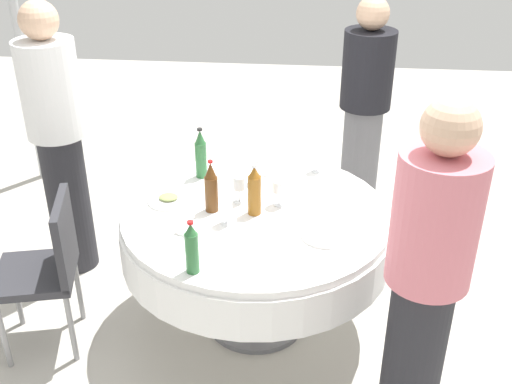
# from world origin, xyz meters

# --- Properties ---
(ground_plane) EXTENTS (10.00, 10.00, 0.00)m
(ground_plane) POSITION_xyz_m (0.00, 0.00, 0.00)
(ground_plane) COLOR #B7B2A8
(dining_table) EXTENTS (1.43, 1.43, 0.74)m
(dining_table) POSITION_xyz_m (0.00, 0.00, 0.59)
(dining_table) COLOR white
(dining_table) RESTS_ON ground_plane
(bottle_brown_inner) EXTENTS (0.07, 0.07, 0.29)m
(bottle_brown_inner) POSITION_xyz_m (-0.23, -0.02, 0.87)
(bottle_brown_inner) COLOR #593314
(bottle_brown_inner) RESTS_ON dining_table
(bottle_green_west) EXTENTS (0.06, 0.06, 0.26)m
(bottle_green_west) POSITION_xyz_m (-0.23, -0.56, 0.86)
(bottle_green_west) COLOR #2D6B38
(bottle_green_west) RESTS_ON dining_table
(bottle_amber_north) EXTENTS (0.07, 0.07, 0.28)m
(bottle_amber_north) POSITION_xyz_m (-0.01, -0.03, 0.87)
(bottle_amber_north) COLOR #8C5619
(bottle_amber_north) RESTS_ON dining_table
(bottle_green_east) EXTENTS (0.07, 0.07, 0.30)m
(bottle_green_east) POSITION_xyz_m (-0.35, 0.36, 0.88)
(bottle_green_east) COLOR #2D6B38
(bottle_green_east) RESTS_ON dining_table
(wine_glass_east) EXTENTS (0.06, 0.06, 0.16)m
(wine_glass_east) POSITION_xyz_m (-0.14, -0.15, 0.85)
(wine_glass_east) COLOR white
(wine_glass_east) RESTS_ON dining_table
(wine_glass_rear) EXTENTS (0.08, 0.08, 0.14)m
(wine_glass_rear) POSITION_xyz_m (0.12, 0.07, 0.85)
(wine_glass_rear) COLOR white
(wine_glass_rear) RESTS_ON dining_table
(wine_glass_left) EXTENTS (0.07, 0.07, 0.15)m
(wine_glass_left) POSITION_xyz_m (-0.10, 0.08, 0.85)
(wine_glass_left) COLOR white
(wine_glass_left) RESTS_ON dining_table
(wine_glass_far) EXTENTS (0.06, 0.06, 0.14)m
(wine_glass_far) POSITION_xyz_m (0.31, 0.49, 0.84)
(wine_glass_far) COLOR white
(wine_glass_far) RESTS_ON dining_table
(wine_glass_outer) EXTENTS (0.07, 0.07, 0.15)m
(wine_glass_outer) POSITION_xyz_m (-0.03, 0.31, 0.85)
(wine_glass_outer) COLOR white
(wine_glass_outer) RESTS_ON dining_table
(plate_outer) EXTENTS (0.23, 0.23, 0.02)m
(plate_outer) POSITION_xyz_m (0.36, -0.22, 0.75)
(plate_outer) COLOR white
(plate_outer) RESTS_ON dining_table
(plate_near) EXTENTS (0.22, 0.22, 0.04)m
(plate_near) POSITION_xyz_m (-0.47, 0.05, 0.75)
(plate_near) COLOR white
(plate_near) RESTS_ON dining_table
(plate_front) EXTENTS (0.24, 0.24, 0.02)m
(plate_front) POSITION_xyz_m (0.05, 0.50, 0.75)
(plate_front) COLOR white
(plate_front) RESTS_ON dining_table
(spoon_west) EXTENTS (0.18, 0.07, 0.00)m
(spoon_west) POSITION_xyz_m (0.10, -0.22, 0.74)
(spoon_west) COLOR silver
(spoon_west) RESTS_ON dining_table
(knife_north) EXTENTS (0.18, 0.02, 0.00)m
(knife_north) POSITION_xyz_m (0.42, 0.27, 0.74)
(knife_north) COLOR silver
(knife_north) RESTS_ON dining_table
(knife_east) EXTENTS (0.15, 0.13, 0.00)m
(knife_east) POSITION_xyz_m (0.27, 0.10, 0.74)
(knife_east) COLOR silver
(knife_east) RESTS_ON dining_table
(folded_napkin) EXTENTS (0.16, 0.16, 0.02)m
(folded_napkin) POSITION_xyz_m (-0.29, -0.24, 0.75)
(folded_napkin) COLOR white
(folded_napkin) RESTS_ON dining_table
(person_inner) EXTENTS (0.34, 0.34, 1.63)m
(person_inner) POSITION_xyz_m (0.76, -0.68, 0.86)
(person_inner) COLOR #26262B
(person_inner) RESTS_ON ground_plane
(person_west) EXTENTS (0.34, 0.34, 1.70)m
(person_west) POSITION_xyz_m (-1.22, 0.46, 0.89)
(person_west) COLOR #26262B
(person_west) RESTS_ON ground_plane
(person_north) EXTENTS (0.34, 0.34, 1.60)m
(person_north) POSITION_xyz_m (0.62, 1.21, 0.84)
(person_north) COLOR slate
(person_north) RESTS_ON ground_plane
(chair_left) EXTENTS (0.48, 0.48, 0.87)m
(chair_left) POSITION_xyz_m (-1.05, -0.26, 0.52)
(chair_left) COLOR #2D2D33
(chair_left) RESTS_ON ground_plane
(tent_pole_secondary) EXTENTS (0.07, 0.07, 2.43)m
(tent_pole_secondary) POSITION_xyz_m (-1.95, 1.66, 1.22)
(tent_pole_secondary) COLOR #B2B5B7
(tent_pole_secondary) RESTS_ON ground_plane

